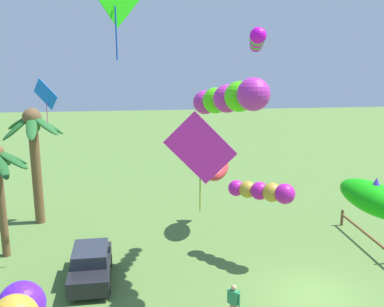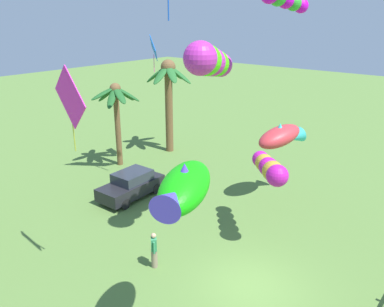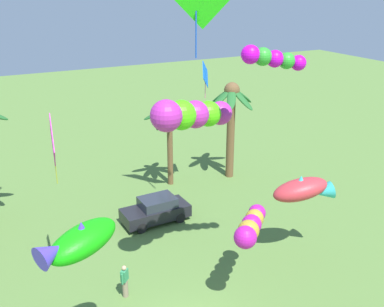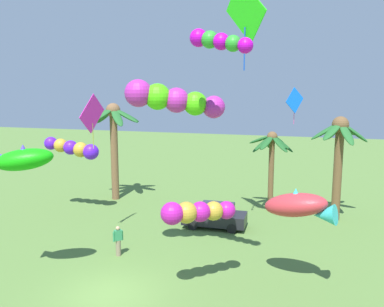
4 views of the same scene
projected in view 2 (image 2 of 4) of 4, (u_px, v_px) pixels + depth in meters
name	position (u px, v px, depth m)	size (l,w,h in m)	color
ground_plane	(251.00, 287.00, 14.98)	(120.00, 120.00, 0.00)	#567A38
palm_tree_0	(169.00, 87.00, 28.19)	(3.68, 3.57, 6.85)	brown
palm_tree_2	(116.00, 104.00, 25.68)	(3.25, 3.21, 5.67)	brown
parked_car_0	(131.00, 185.00, 22.09)	(3.95, 1.84, 1.51)	black
spectator_0	(154.00, 250.00, 15.91)	(0.43, 0.43, 1.59)	gray
kite_tube_0	(269.00, 168.00, 17.13)	(2.73, 2.72, 1.11)	#BE19A2
kite_diamond_1	(70.00, 99.00, 13.12)	(0.33, 2.12, 2.99)	#E125AE
kite_fish_3	(183.00, 188.00, 10.14)	(3.04, 2.17, 1.27)	#14B30D
kite_tube_5	(210.00, 61.00, 15.48)	(4.35, 2.52, 1.80)	#BD29A7
kite_fish_7	(282.00, 136.00, 20.96)	(3.39, 2.14, 1.51)	#C6323A
kite_diamond_8	(154.00, 49.00, 24.28)	(1.01, 1.35, 2.29)	blue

